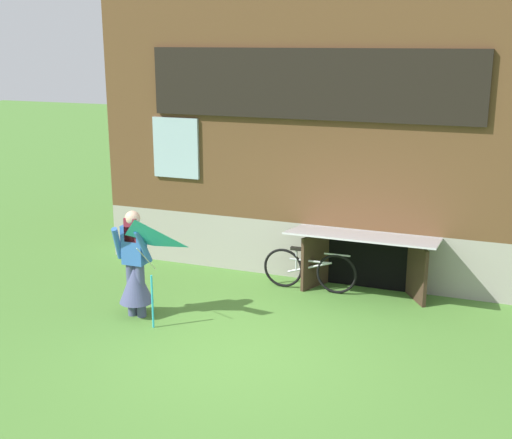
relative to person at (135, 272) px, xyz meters
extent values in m
plane|color=#4C7F33|center=(1.97, -0.50, -0.71)|extent=(60.00, 60.00, 0.00)
cube|color=#9E998E|center=(1.97, 4.72, -0.20)|extent=(7.86, 4.45, 1.01)
cube|color=brown|center=(1.97, 4.72, 2.31)|extent=(7.86, 4.45, 4.01)
cube|color=black|center=(1.97, 2.46, 2.71)|extent=(5.67, 0.08, 1.16)
cube|color=#9EB7C6|center=(1.97, 2.48, 2.71)|extent=(5.51, 0.04, 1.04)
cube|color=#9EB7C6|center=(-0.53, 2.47, 1.51)|extent=(0.90, 0.06, 1.10)
cube|color=black|center=(3.08, 2.48, -0.24)|extent=(1.40, 0.03, 0.93)
cube|color=#3D2B1E|center=(2.23, 2.20, -0.24)|extent=(0.35, 0.66, 0.93)
cube|color=#3D2B1E|center=(3.93, 2.20, -0.24)|extent=(0.41, 0.63, 0.93)
cube|color=#B2B2B7|center=(3.08, 1.95, 0.36)|extent=(2.40, 1.09, 0.18)
cylinder|color=#474C75|center=(-0.08, 0.00, -0.28)|extent=(0.14, 0.14, 0.85)
cylinder|color=#474C75|center=(0.08, 0.00, -0.28)|extent=(0.14, 0.14, 0.85)
cone|color=#474C75|center=(0.00, 0.00, -0.16)|extent=(0.52, 0.52, 0.63)
cube|color=#3366B7|center=(0.00, 0.00, 0.44)|extent=(0.34, 0.20, 0.60)
cylinder|color=#3366B7|center=(-0.22, -0.10, 0.47)|extent=(0.17, 0.33, 0.55)
cylinder|color=#3366B7|center=(0.22, -0.10, 0.47)|extent=(0.17, 0.33, 0.55)
cube|color=maroon|center=(0.00, -0.06, 0.69)|extent=(0.20, 0.08, 0.36)
sphere|color=#D8AD8E|center=(0.00, 0.00, 0.85)|extent=(0.23, 0.23, 0.23)
pyramid|color=#2DB2CC|center=(0.35, -0.51, 0.64)|extent=(0.82, 0.59, 0.55)
cylinder|color=beige|center=(0.35, -0.25, 0.34)|extent=(0.01, 0.51, 0.48)
cylinder|color=#2DB2CC|center=(0.45, -0.30, -0.30)|extent=(0.03, 0.03, 0.82)
torus|color=black|center=(2.65, 2.00, -0.36)|extent=(0.69, 0.06, 0.69)
torus|color=black|center=(1.71, 1.98, -0.36)|extent=(0.69, 0.06, 0.69)
cylinder|color=#ADAFB5|center=(2.18, 1.99, -0.19)|extent=(0.70, 0.05, 0.04)
cylinder|color=#ADAFB5|center=(2.18, 1.99, -0.30)|extent=(0.77, 0.05, 0.28)
cylinder|color=#ADAFB5|center=(1.95, 1.99, -0.19)|extent=(0.04, 0.04, 0.39)
cube|color=black|center=(1.95, 1.99, 0.01)|extent=(0.20, 0.08, 0.05)
cylinder|color=#ADAFB5|center=(2.65, 2.00, -0.03)|extent=(0.44, 0.04, 0.03)
camera|label=1|loc=(5.11, -8.31, 3.43)|focal=46.87mm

